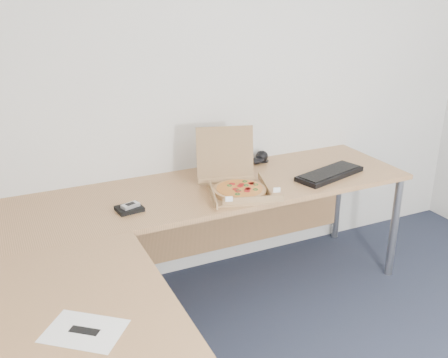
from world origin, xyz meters
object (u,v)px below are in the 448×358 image
desk (182,234)px  wallet (129,209)px  pizza_box (238,186)px  drinking_glass (248,157)px  keyboard (330,174)px

desk → wallet: 0.36m
pizza_box → drinking_glass: size_ratio=3.15×
keyboard → wallet: bearing=162.9°
keyboard → desk: bearing=178.8°
desk → wallet: bearing=119.3°
keyboard → pizza_box: bearing=164.1°
pizza_box → drinking_glass: bearing=72.2°
drinking_glass → desk: bearing=-137.2°
keyboard → wallet: (-1.26, 0.03, -0.00)m
keyboard → wallet: size_ratio=3.56×
desk → wallet: wallet is taller
desk → keyboard: keyboard is taller
pizza_box → keyboard: (0.64, -0.00, -0.03)m
drinking_glass → keyboard: 0.53m
pizza_box → drinking_glass: 0.45m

